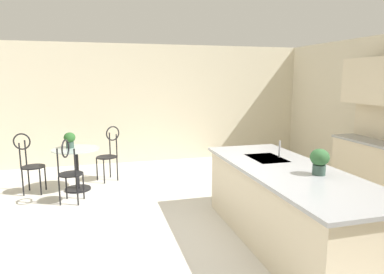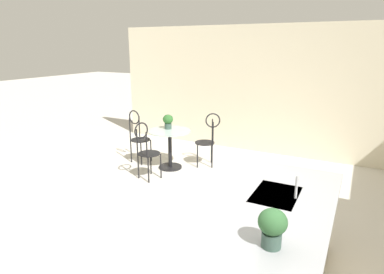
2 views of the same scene
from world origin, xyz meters
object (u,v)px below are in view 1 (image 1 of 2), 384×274
(chair_by_island, at_px, (29,160))
(chair_toward_desk, at_px, (69,168))
(potted_plant_on_table, at_px, (70,139))
(chair_near_window, at_px, (109,151))
(potted_plant_counter_near, at_px, (320,160))
(bistro_table, at_px, (77,165))

(chair_by_island, bearing_deg, chair_toward_desk, 44.61)
(chair_toward_desk, relative_size, potted_plant_on_table, 3.78)
(chair_toward_desk, height_order, potted_plant_on_table, chair_toward_desk)
(potted_plant_on_table, bearing_deg, chair_near_window, 118.62)
(potted_plant_counter_near, bearing_deg, chair_near_window, -148.90)
(chair_near_window, bearing_deg, bistro_table, -50.79)
(chair_near_window, xyz_separation_m, chair_by_island, (0.43, -1.33, 0.00))
(bistro_table, height_order, chair_toward_desk, chair_toward_desk)
(chair_by_island, relative_size, chair_toward_desk, 1.00)
(chair_near_window, bearing_deg, chair_toward_desk, -29.44)
(chair_toward_desk, bearing_deg, potted_plant_counter_near, 49.28)
(chair_near_window, distance_m, potted_plant_counter_near, 4.11)
(bistro_table, bearing_deg, potted_plant_counter_near, 41.49)
(potted_plant_on_table, bearing_deg, chair_toward_desk, 2.12)
(chair_near_window, bearing_deg, chair_by_island, -72.00)
(bistro_table, xyz_separation_m, potted_plant_counter_near, (3.03, 2.68, 0.64))
(chair_by_island, bearing_deg, potted_plant_counter_near, 48.29)
(potted_plant_on_table, xyz_separation_m, potted_plant_counter_near, (3.13, 2.78, 0.19))
(bistro_table, relative_size, potted_plant_counter_near, 2.81)
(chair_near_window, relative_size, potted_plant_on_table, 3.78)
(potted_plant_counter_near, bearing_deg, potted_plant_on_table, -138.45)
(bistro_table, relative_size, chair_near_window, 0.77)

